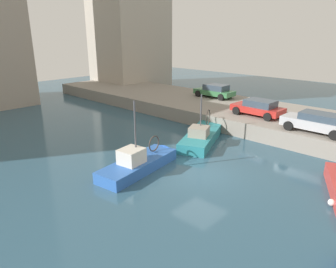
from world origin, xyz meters
TOP-DOWN VIEW (x-y plane):
  - water_surface at (0.00, 0.00)m, footprint 80.00×80.00m
  - quay_wall at (11.50, 0.00)m, footprint 9.00×56.00m
  - fishing_boat_blue at (-1.73, 2.99)m, footprint 6.31×2.46m
  - fishing_boat_teal at (4.77, 3.44)m, footprint 7.13×4.34m
  - parked_car_green at (13.44, 8.53)m, footprint 2.03×4.14m
  - parked_car_red at (9.70, 1.73)m, footprint 2.13×4.09m
  - parked_car_silver at (8.40, -3.19)m, footprint 2.00×4.34m
  - waterfront_building_east_mid at (16.19, 24.89)m, footprint 9.45×7.77m

SIDE VIEW (x-z plane):
  - water_surface at x=0.00m, z-range 0.00..0.00m
  - fishing_boat_teal at x=4.77m, z-range -2.12..2.30m
  - fishing_boat_blue at x=-1.73m, z-range -2.32..2.56m
  - quay_wall at x=11.50m, z-range 0.00..1.20m
  - parked_car_red at x=9.70m, z-range 1.22..2.53m
  - parked_car_green at x=13.44m, z-range 1.22..2.55m
  - parked_car_silver at x=8.40m, z-range 1.23..2.57m
  - waterfront_building_east_mid at x=16.19m, z-range 0.02..13.92m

